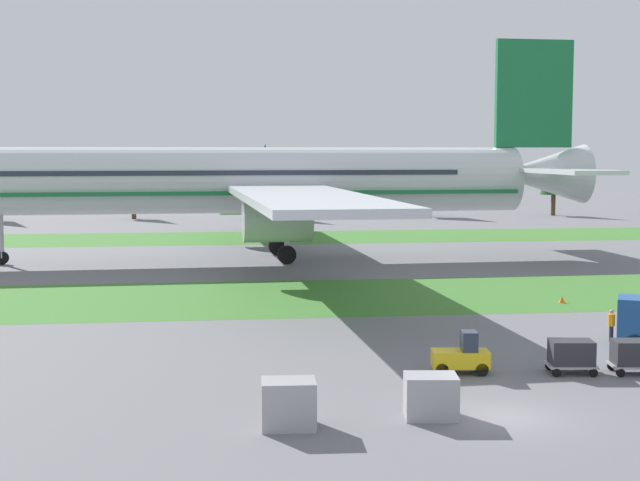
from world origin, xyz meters
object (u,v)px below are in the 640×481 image
object	(u,v)px
cargo_dolly_second	(635,354)
uld_container_1	(431,396)
airliner	(259,180)
uld_container_0	(289,404)
taxiway_marker_0	(562,299)
ground_crew_marshaller	(611,324)
baggage_tug	(462,356)
cargo_dolly_lead	(571,354)

from	to	relation	value
cargo_dolly_second	uld_container_1	world-z (taller)	uld_container_1
airliner	cargo_dolly_second	world-z (taller)	airliner
airliner	uld_container_0	distance (m)	54.65
taxiway_marker_0	uld_container_1	bearing A→B (deg)	-120.84
cargo_dolly_second	taxiway_marker_0	world-z (taller)	cargo_dolly_second
ground_crew_marshaller	taxiway_marker_0	distance (m)	12.91
baggage_tug	uld_container_0	world-z (taller)	baggage_tug
baggage_tug	cargo_dolly_second	xyz separation A→B (m)	(7.86, -1.05, 0.10)
cargo_dolly_lead	cargo_dolly_second	size ratio (longest dim) A/B	1.00
cargo_dolly_lead	uld_container_0	bearing A→B (deg)	124.33
cargo_dolly_lead	uld_container_1	world-z (taller)	uld_container_1
airliner	ground_crew_marshaller	world-z (taller)	airliner
ground_crew_marshaller	taxiway_marker_0	xyz separation A→B (m)	(2.23, 12.69, -0.71)
cargo_dolly_lead	baggage_tug	bearing A→B (deg)	90.00
airliner	cargo_dolly_lead	size ratio (longest dim) A/B	33.17
uld_container_1	taxiway_marker_0	xyz separation A→B (m)	(15.38, 25.76, -0.60)
cargo_dolly_lead	taxiway_marker_0	bearing A→B (deg)	-12.74
airliner	baggage_tug	bearing A→B (deg)	-174.24
uld_container_1	airliner	bearing A→B (deg)	93.56
baggage_tug	taxiway_marker_0	world-z (taller)	baggage_tug
cargo_dolly_lead	uld_container_1	distance (m)	10.27
baggage_tug	uld_container_1	xyz separation A→B (m)	(-3.16, -6.91, 0.02)
ground_crew_marshaller	taxiway_marker_0	world-z (taller)	ground_crew_marshaller
uld_container_1	uld_container_0	bearing A→B (deg)	-173.40
uld_container_1	taxiway_marker_0	world-z (taller)	uld_container_1
airliner	baggage_tug	distance (m)	47.57
taxiway_marker_0	airliner	bearing A→B (deg)	123.94
cargo_dolly_lead	ground_crew_marshaller	distance (m)	8.46
uld_container_0	taxiway_marker_0	world-z (taller)	uld_container_0
airliner	uld_container_0	world-z (taller)	airliner
ground_crew_marshaller	uld_container_0	world-z (taller)	uld_container_0
uld_container_1	baggage_tug	bearing A→B (deg)	65.42
ground_crew_marshaller	uld_container_0	distance (m)	23.18
ground_crew_marshaller	cargo_dolly_lead	bearing A→B (deg)	156.84
baggage_tug	cargo_dolly_second	size ratio (longest dim) A/B	1.16
airliner	baggage_tug	world-z (taller)	airliner
airliner	uld_container_1	size ratio (longest dim) A/B	39.45
baggage_tug	cargo_dolly_second	bearing A→B (deg)	-90.00
baggage_tug	ground_crew_marshaller	distance (m)	11.73
airliner	taxiway_marker_0	world-z (taller)	airliner
ground_crew_marshaller	uld_container_0	xyz separation A→B (m)	(-18.69, -13.71, -0.05)
ground_crew_marshaller	uld_container_1	world-z (taller)	ground_crew_marshaller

